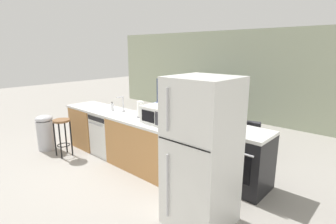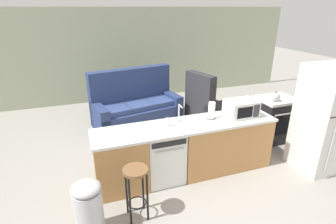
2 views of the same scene
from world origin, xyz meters
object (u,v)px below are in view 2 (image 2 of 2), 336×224
at_px(microwave, 241,108).
at_px(soap_bottle, 168,122).
at_px(trash_bin, 89,208).
at_px(dishwasher, 163,155).
at_px(paper_towel_roll, 212,111).
at_px(bar_stool, 136,183).
at_px(refrigerator, 324,119).
at_px(stove_range, 274,119).
at_px(couch, 135,106).
at_px(kettle, 276,97).
at_px(armchair, 205,107).

xyz_separation_m(microwave, soap_bottle, (-1.27, 0.03, -0.07)).
bearing_deg(trash_bin, soap_bottle, 31.98).
bearing_deg(microwave, dishwasher, 179.94).
bearing_deg(paper_towel_roll, bar_stool, -152.29).
bearing_deg(soap_bottle, refrigerator, -12.98).
height_order(dishwasher, stove_range, stove_range).
xyz_separation_m(dishwasher, microwave, (1.36, -0.00, 0.62)).
height_order(trash_bin, couch, couch).
relative_size(soap_bottle, trash_bin, 0.24).
distance_m(kettle, armchair, 1.74).
bearing_deg(couch, soap_bottle, -90.08).
height_order(soap_bottle, trash_bin, soap_bottle).
bearing_deg(microwave, couch, 118.26).
height_order(microwave, kettle, microwave).
distance_m(dishwasher, soap_bottle, 0.56).
xyz_separation_m(soap_bottle, couch, (0.00, 2.33, -0.58)).
relative_size(dishwasher, armchair, 0.70).
bearing_deg(armchair, kettle, -63.26).
relative_size(refrigerator, armchair, 1.48).
height_order(stove_range, paper_towel_roll, paper_towel_roll).
height_order(microwave, couch, couch).
bearing_deg(kettle, stove_range, 37.16).
height_order(soap_bottle, couch, couch).
xyz_separation_m(dishwasher, armchair, (1.70, 1.87, -0.07)).
xyz_separation_m(stove_range, refrigerator, (-0.00, -1.10, 0.44)).
bearing_deg(refrigerator, paper_towel_roll, 160.40).
xyz_separation_m(dishwasher, soap_bottle, (0.09, 0.03, 0.55)).
height_order(soap_bottle, bar_stool, soap_bottle).
relative_size(paper_towel_roll, armchair, 0.24).
bearing_deg(soap_bottle, dishwasher, -162.25).
relative_size(kettle, armchair, 0.17).
bearing_deg(bar_stool, kettle, 20.16).
height_order(refrigerator, soap_bottle, refrigerator).
relative_size(paper_towel_roll, trash_bin, 0.38).
bearing_deg(paper_towel_roll, refrigerator, -19.60).
xyz_separation_m(microwave, couch, (-1.27, 2.36, -0.65)).
xyz_separation_m(dishwasher, couch, (0.09, 2.36, -0.03)).
bearing_deg(kettle, bar_stool, -159.84).
xyz_separation_m(stove_range, trash_bin, (-3.79, -1.32, -0.07)).
bearing_deg(dishwasher, microwave, -0.06).
height_order(refrigerator, paper_towel_roll, refrigerator).
distance_m(paper_towel_roll, soap_bottle, 0.77).
xyz_separation_m(paper_towel_roll, soap_bottle, (-0.77, -0.04, -0.07)).
distance_m(microwave, bar_stool, 2.13).
relative_size(paper_towel_roll, kettle, 1.38).
relative_size(dishwasher, refrigerator, 0.47).
distance_m(bar_stool, armchair, 3.44).
distance_m(soap_bottle, trash_bin, 1.62).
distance_m(stove_range, kettle, 0.57).
height_order(paper_towel_roll, kettle, paper_towel_roll).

